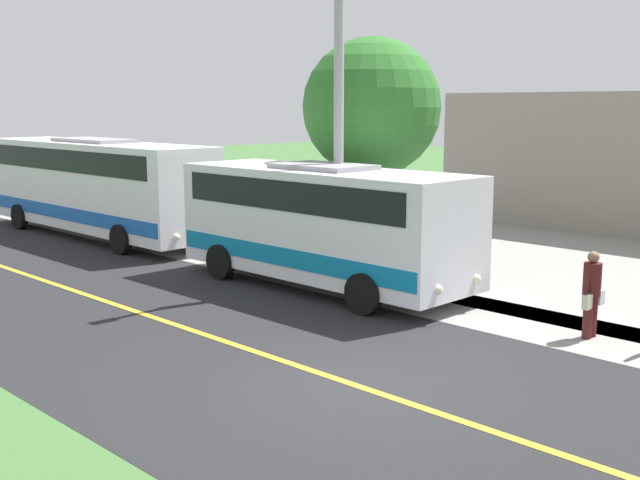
% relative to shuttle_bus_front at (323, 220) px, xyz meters
% --- Properties ---
extents(ground_plane, '(120.00, 120.00, 0.00)m').
position_rel_shuttle_bus_front_xyz_m(ground_plane, '(4.55, 5.19, -1.65)').
color(ground_plane, '#3D6633').
extents(road_surface, '(8.00, 100.00, 0.01)m').
position_rel_shuttle_bus_front_xyz_m(road_surface, '(4.55, 5.19, -1.65)').
color(road_surface, black).
rests_on(road_surface, ground).
extents(sidewalk, '(2.40, 100.00, 0.01)m').
position_rel_shuttle_bus_front_xyz_m(sidewalk, '(-0.65, 5.19, -1.65)').
color(sidewalk, gray).
rests_on(sidewalk, ground).
extents(road_centre_line, '(0.16, 100.00, 0.00)m').
position_rel_shuttle_bus_front_xyz_m(road_centre_line, '(4.55, 5.19, -1.64)').
color(road_centre_line, gold).
rests_on(road_centre_line, ground).
extents(shuttle_bus_front, '(2.76, 8.00, 3.00)m').
position_rel_shuttle_bus_front_xyz_m(shuttle_bus_front, '(0.00, 0.00, 0.00)').
color(shuttle_bus_front, white).
rests_on(shuttle_bus_front, ground).
extents(transit_bus_rear, '(2.58, 11.12, 3.29)m').
position_rel_shuttle_bus_front_xyz_m(transit_bus_rear, '(0.09, -10.64, 0.15)').
color(transit_bus_rear, white).
rests_on(transit_bus_rear, ground).
extents(pedestrian_waiting, '(0.72, 0.34, 1.68)m').
position_rel_shuttle_bus_front_xyz_m(pedestrian_waiting, '(-0.55, 6.62, -0.75)').
color(pedestrian_waiting, '#4C1919').
rests_on(pedestrian_waiting, ground).
extents(street_light_pole, '(1.97, 0.24, 7.34)m').
position_rel_shuttle_bus_front_xyz_m(street_light_pole, '(-0.31, 0.08, 2.42)').
color(street_light_pole, '#9E9EA3').
rests_on(street_light_pole, ground).
extents(tree_curbside, '(3.75, 3.75, 6.21)m').
position_rel_shuttle_bus_front_xyz_m(tree_curbside, '(-2.85, -0.97, 2.66)').
color(tree_curbside, '#4C3826').
rests_on(tree_curbside, ground).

